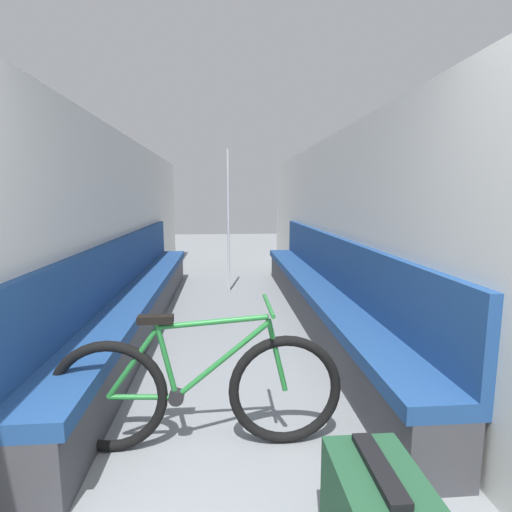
% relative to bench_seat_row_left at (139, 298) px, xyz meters
% --- Properties ---
extents(wall_left, '(0.10, 10.34, 2.22)m').
position_rel_bench_seat_row_left_xyz_m(wall_left, '(-0.24, -0.06, 0.77)').
color(wall_left, silver).
rests_on(wall_left, ground).
extents(wall_right, '(0.10, 10.34, 2.22)m').
position_rel_bench_seat_row_left_xyz_m(wall_right, '(2.32, -0.06, 0.77)').
color(wall_right, silver).
rests_on(wall_right, ground).
extents(bench_seat_row_left, '(0.44, 5.65, 1.05)m').
position_rel_bench_seat_row_left_xyz_m(bench_seat_row_left, '(0.00, 0.00, 0.00)').
color(bench_seat_row_left, '#3D3D42').
rests_on(bench_seat_row_left, ground).
extents(bench_seat_row_right, '(0.44, 5.65, 1.05)m').
position_rel_bench_seat_row_left_xyz_m(bench_seat_row_right, '(2.09, 0.00, 0.00)').
color(bench_seat_row_right, '#3D3D42').
rests_on(bench_seat_row_right, ground).
extents(bicycle, '(1.72, 0.46, 0.88)m').
position_rel_bench_seat_row_left_xyz_m(bicycle, '(0.81, -2.31, 0.02)').
color(bicycle, black).
rests_on(bicycle, ground).
extents(grab_pole_near, '(0.08, 0.08, 2.20)m').
position_rel_bench_seat_row_left_xyz_m(grab_pole_near, '(1.05, 1.65, 0.73)').
color(grab_pole_near, gray).
rests_on(grab_pole_near, ground).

